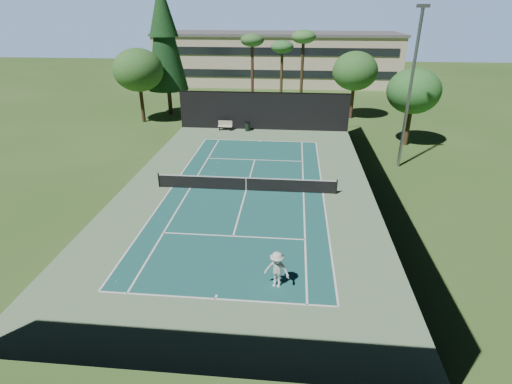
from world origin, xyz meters
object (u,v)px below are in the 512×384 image
player (277,270)px  tennis_ball_c (244,182)px  trash_bin (248,127)px  tennis_net (246,183)px  tennis_ball_b (215,173)px  tennis_ball_a (117,281)px  park_bench (225,125)px  tennis_ball_d (218,162)px

player → tennis_ball_c: player is taller
player → trash_bin: player is taller
player → tennis_net: bearing=117.7°
player → tennis_ball_b: size_ratio=28.35×
player → tennis_ball_b: player is taller
tennis_ball_a → trash_bin: bearing=82.8°
player → tennis_ball_a: bearing=-163.7°
tennis_ball_a → tennis_ball_b: (2.10, 14.01, 0.00)m
tennis_net → tennis_ball_a: bearing=-114.2°
tennis_ball_b → tennis_ball_a: bearing=-98.5°
tennis_ball_b → tennis_ball_c: bearing=-30.9°
tennis_ball_a → tennis_ball_b: 14.17m
tennis_net → tennis_ball_c: bearing=102.6°
park_bench → trash_bin: park_bench is taller
tennis_ball_a → tennis_ball_d: tennis_ball_d is taller
tennis_ball_a → tennis_ball_c: bearing=69.6°
tennis_ball_a → tennis_ball_c: 13.33m
tennis_ball_d → park_bench: bearing=95.7°
tennis_net → trash_bin: 15.40m
park_bench → player: bearing=-75.5°
tennis_ball_a → park_bench: (0.92, 26.41, 0.52)m
tennis_ball_c → park_bench: bearing=105.0°
player → park_bench: bearing=118.1°
tennis_ball_c → tennis_ball_d: tennis_ball_c is taller
tennis_net → tennis_ball_b: size_ratio=195.55×
tennis_ball_b → tennis_ball_c: tennis_ball_c is taller
trash_bin → park_bench: bearing=179.0°
tennis_ball_d → park_bench: 10.01m
tennis_ball_b → tennis_net: bearing=-45.8°
park_bench → trash_bin: (2.42, -0.04, -0.07)m
tennis_ball_a → tennis_ball_c: (4.65, 12.49, 0.01)m
trash_bin → tennis_ball_b: bearing=-95.7°
tennis_ball_a → tennis_ball_c: size_ratio=0.78×
tennis_ball_b → trash_bin: trash_bin is taller
tennis_ball_b → tennis_ball_d: (-0.20, 2.45, 0.00)m
tennis_ball_d → trash_bin: 10.01m
tennis_net → tennis_ball_a: 12.14m
tennis_ball_a → tennis_net: bearing=65.8°
tennis_net → tennis_ball_d: size_ratio=191.27×
tennis_ball_b → tennis_ball_c: 2.98m
tennis_ball_a → tennis_ball_c: tennis_ball_c is taller
tennis_net → player: bearing=-75.8°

